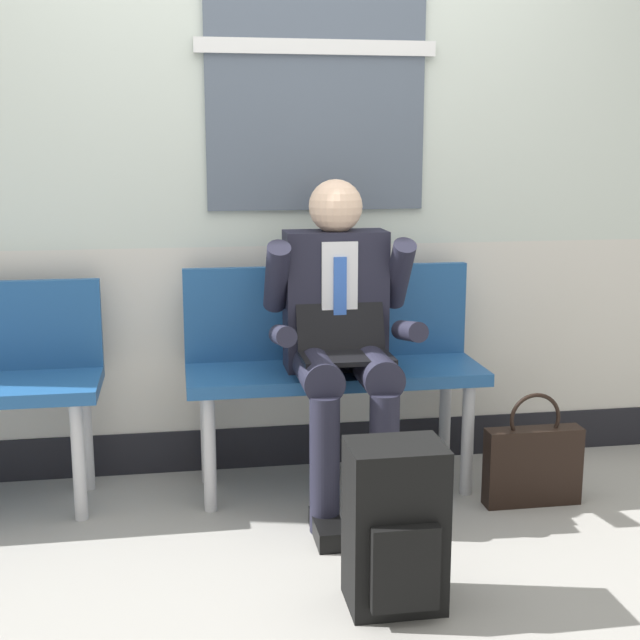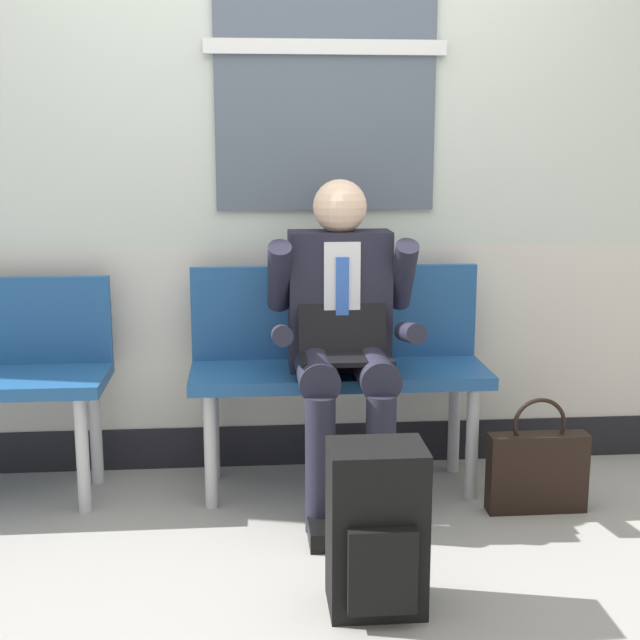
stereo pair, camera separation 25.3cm
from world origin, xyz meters
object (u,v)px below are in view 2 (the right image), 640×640
at_px(bench_with_person, 337,355).
at_px(backpack, 377,530).
at_px(person_seated, 343,334).
at_px(handbag, 537,470).

relative_size(bench_with_person, backpack, 2.30).
distance_m(bench_with_person, person_seated, 0.24).
relative_size(bench_with_person, person_seated, 0.94).
bearing_deg(backpack, person_seated, 90.95).
xyz_separation_m(bench_with_person, backpack, (0.01, -1.02, -0.29)).
bearing_deg(backpack, bench_with_person, 90.77).
bearing_deg(person_seated, handbag, -12.45).
bearing_deg(handbag, bench_with_person, 153.98).
bearing_deg(bench_with_person, person_seated, -90.00).
relative_size(bench_with_person, handbag, 2.62).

